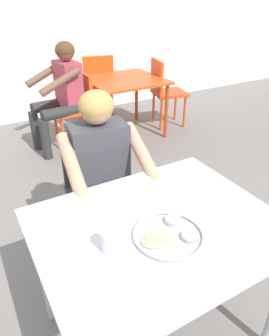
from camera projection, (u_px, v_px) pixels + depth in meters
table_foreground at (158, 238)px, 1.39m from camera, size 1.05×0.83×0.75m
thali_tray at (169, 234)px, 1.27m from camera, size 0.29×0.29×0.03m
drinking_cup at (109, 240)px, 1.19m from camera, size 0.07×0.07×0.09m
chair_foreground at (95, 182)px, 2.15m from camera, size 0.45×0.43×0.82m
diner_foreground at (104, 170)px, 1.87m from camera, size 0.54×0.58×1.16m
table_background_red at (124, 86)px, 3.78m from camera, size 0.88×0.85×0.71m
chair_red_left at (77, 105)px, 3.57m from camera, size 0.43×0.41×0.83m
chair_red_right at (164, 89)px, 4.08m from camera, size 0.49×0.47×0.88m
chair_red_far at (98, 83)px, 4.30m from camera, size 0.50×0.48×0.89m
patron_background at (61, 88)px, 3.39m from camera, size 0.58×0.53×1.18m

